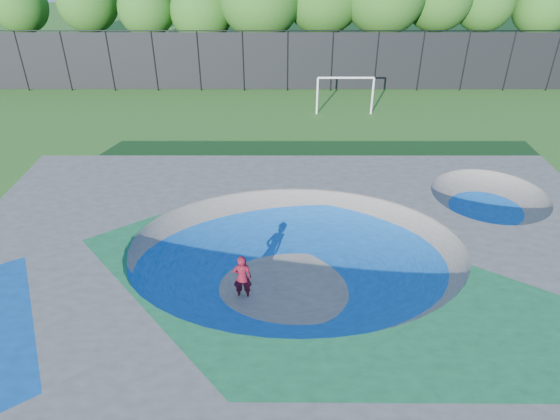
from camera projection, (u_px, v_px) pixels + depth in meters
The scene contains 7 objects.
ground at pixel (295, 284), 16.74m from camera, with size 120.00×120.00×0.00m, color #2D661C.
skate_deck at pixel (295, 266), 16.36m from camera, with size 22.00×14.00×1.50m, color gray.
skater at pixel (242, 278), 15.74m from camera, with size 0.60×0.39×1.64m, color red.
skateboard at pixel (243, 297), 16.15m from camera, with size 0.78×0.22×0.05m, color black.
soccer_goal at pixel (345, 88), 29.96m from camera, with size 3.47×0.12×2.29m.
fence at pixel (288, 60), 33.66m from camera, with size 48.09×0.09×4.04m.
treeline at pixel (280, 0), 36.35m from camera, with size 52.15×7.03×8.69m.
Camera 1 is at (-0.50, -13.06, 10.77)m, focal length 32.00 mm.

